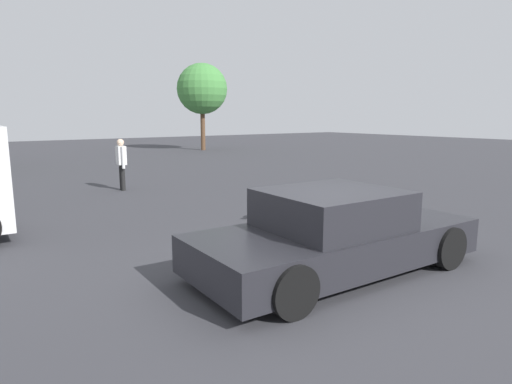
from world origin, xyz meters
name	(u,v)px	position (x,y,z in m)	size (l,w,h in m)	color
ground_plane	(326,276)	(0.00, 0.00, 0.00)	(80.00, 80.00, 0.00)	#38383D
sedan_foreground	(335,234)	(0.23, 0.07, 0.56)	(4.41, 2.02, 1.22)	#232328
dog	(265,207)	(1.39, 3.30, 0.27)	(0.60, 0.33, 0.42)	beige
pedestrian	(121,160)	(0.15, 8.94, 0.93)	(0.28, 0.57, 1.57)	black
tree_back_left	(202,89)	(9.96, 21.60, 3.97)	(3.27, 3.27, 5.62)	brown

